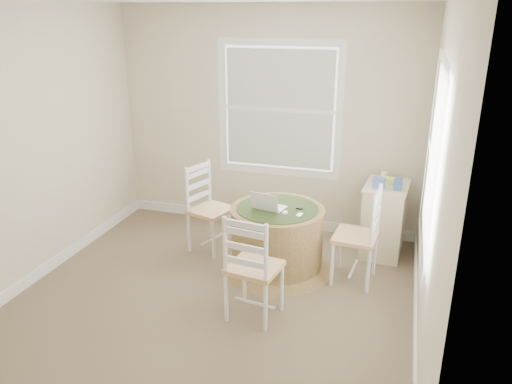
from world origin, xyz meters
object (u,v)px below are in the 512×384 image
(corner_chest, at_px, (384,219))
(chair_right, at_px, (355,236))
(round_table, at_px, (277,236))
(chair_left, at_px, (211,210))
(chair_near, at_px, (254,267))
(laptop, at_px, (269,206))

(corner_chest, bearing_deg, chair_right, -104.09)
(round_table, distance_m, corner_chest, 1.22)
(chair_left, relative_size, chair_right, 1.00)
(chair_left, height_order, chair_near, same)
(round_table, relative_size, chair_right, 1.18)
(chair_left, xyz_separation_m, chair_near, (0.83, -1.09, 0.00))
(chair_right, relative_size, corner_chest, 1.20)
(chair_right, distance_m, corner_chest, 0.73)
(chair_right, height_order, corner_chest, chair_right)
(corner_chest, bearing_deg, laptop, -142.24)
(chair_left, bearing_deg, round_table, -87.22)
(chair_near, relative_size, corner_chest, 1.20)
(round_table, height_order, chair_right, chair_right)
(chair_near, relative_size, laptop, 2.80)
(chair_right, bearing_deg, corner_chest, 166.54)
(round_table, xyz_separation_m, chair_near, (0.03, -0.87, 0.11))
(round_table, bearing_deg, corner_chest, 41.22)
(chair_near, height_order, corner_chest, chair_near)
(chair_left, bearing_deg, chair_right, -80.10)
(chair_near, bearing_deg, laptop, -74.40)
(chair_left, bearing_deg, corner_chest, -57.50)
(round_table, distance_m, chair_right, 0.79)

